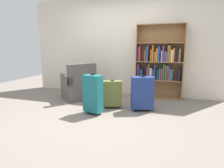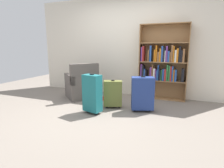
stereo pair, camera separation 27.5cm
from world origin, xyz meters
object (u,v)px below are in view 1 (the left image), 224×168
suitcase_navy_blue (142,93)px  suitcase_teal (93,94)px  armchair (79,86)px  suitcase_olive (112,93)px  bookshelf (159,63)px  mug (101,98)px

suitcase_navy_blue → suitcase_teal: (-0.88, -0.48, 0.03)m
armchair → suitcase_olive: size_ratio=1.62×
suitcase_olive → suitcase_teal: 0.53m
suitcase_teal → bookshelf: bearing=54.6°
mug → suitcase_navy_blue: suitcase_navy_blue is taller
bookshelf → suitcase_teal: size_ratio=2.33×
suitcase_teal → suitcase_navy_blue: bearing=28.8°
suitcase_olive → suitcase_navy_blue: bearing=2.2°
suitcase_navy_blue → suitcase_olive: (-0.63, -0.02, -0.06)m
bookshelf → suitcase_olive: 1.54m
armchair → mug: armchair is taller
mug → suitcase_teal: 0.99m
mug → bookshelf: bearing=27.5°
bookshelf → mug: 1.70m
armchair → suitcase_olive: 1.12m
suitcase_navy_blue → suitcase_teal: bearing=-151.2°
bookshelf → mug: size_ratio=15.27×
armchair → mug: (0.60, 0.00, -0.27)m
mug → suitcase_olive: bearing=-46.8°
suitcase_teal → armchair: bearing=130.5°
mug → suitcase_olive: (0.42, -0.45, 0.27)m
suitcase_navy_blue → suitcase_teal: size_ratio=0.92×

